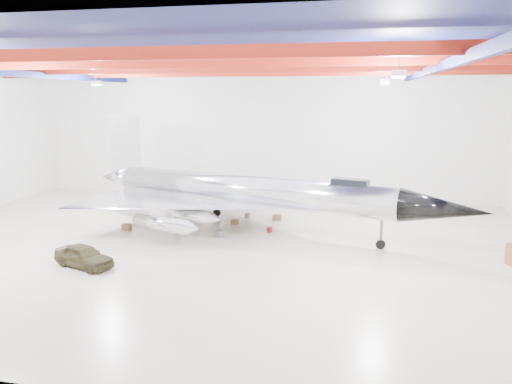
# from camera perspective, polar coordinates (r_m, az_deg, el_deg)

# --- Properties ---
(floor) EXTENTS (40.00, 40.00, 0.00)m
(floor) POSITION_cam_1_polar(r_m,az_deg,el_deg) (29.96, -5.46, -6.18)
(floor) COLOR #BCAF95
(floor) RESTS_ON ground
(wall_back) EXTENTS (40.00, 0.00, 40.00)m
(wall_back) POSITION_cam_1_polar(r_m,az_deg,el_deg) (43.30, 0.26, 6.61)
(wall_back) COLOR silver
(wall_back) RESTS_ON floor
(ceiling) EXTENTS (40.00, 40.00, 0.00)m
(ceiling) POSITION_cam_1_polar(r_m,az_deg,el_deg) (28.70, -5.87, 15.29)
(ceiling) COLOR #0A0F38
(ceiling) RESTS_ON wall_back
(ceiling_structure) EXTENTS (39.50, 29.50, 1.08)m
(ceiling_structure) POSITION_cam_1_polar(r_m,az_deg,el_deg) (28.66, -5.85, 13.94)
(ceiling_structure) COLOR maroon
(ceiling_structure) RESTS_ON ceiling
(jet_aircraft) EXTENTS (26.83, 19.18, 7.46)m
(jet_aircraft) POSITION_cam_1_polar(r_m,az_deg,el_deg) (32.62, -1.02, -0.27)
(jet_aircraft) COLOR silver
(jet_aircraft) RESTS_ON floor
(jeep) EXTENTS (3.74, 2.50, 1.18)m
(jeep) POSITION_cam_1_polar(r_m,az_deg,el_deg) (27.69, -19.07, -6.92)
(jeep) COLOR #38331C
(jeep) RESTS_ON floor
(crate_ply) EXTENTS (0.58, 0.47, 0.39)m
(crate_ply) POSITION_cam_1_polar(r_m,az_deg,el_deg) (34.41, -14.56, -3.88)
(crate_ply) COLOR olive
(crate_ply) RESTS_ON floor
(toolbox_red) EXTENTS (0.57, 0.52, 0.33)m
(toolbox_red) POSITION_cam_1_polar(r_m,az_deg,el_deg) (37.01, -6.86, -2.60)
(toolbox_red) COLOR #A41018
(toolbox_red) RESTS_ON floor
(engine_drum) EXTENTS (0.63, 0.63, 0.44)m
(engine_drum) POSITION_cam_1_polar(r_m,az_deg,el_deg) (31.71, -4.18, -4.77)
(engine_drum) COLOR #59595B
(engine_drum) RESTS_ON floor
(parts_bin) EXTENTS (0.71, 0.63, 0.42)m
(parts_bin) POSITION_cam_1_polar(r_m,az_deg,el_deg) (35.82, 2.41, -2.92)
(parts_bin) COLOR olive
(parts_bin) RESTS_ON floor
(tool_chest) EXTENTS (0.38, 0.38, 0.33)m
(tool_chest) POSITION_cam_1_polar(r_m,az_deg,el_deg) (32.75, 1.55, -4.33)
(tool_chest) COLOR #A41018
(tool_chest) RESTS_ON floor
(oil_barrel) EXTENTS (0.53, 0.44, 0.34)m
(oil_barrel) POSITION_cam_1_polar(r_m,az_deg,el_deg) (34.77, -2.44, -3.41)
(oil_barrel) COLOR olive
(oil_barrel) RESTS_ON floor
(spares_box) EXTENTS (0.51, 0.51, 0.35)m
(spares_box) POSITION_cam_1_polar(r_m,az_deg,el_deg) (36.47, -0.98, -2.71)
(spares_box) COLOR #59595B
(spares_box) RESTS_ON floor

